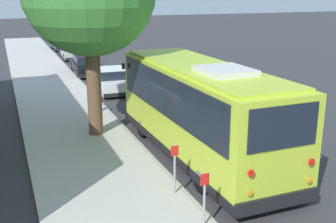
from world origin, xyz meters
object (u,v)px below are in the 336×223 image
Objects in this scene: sign_post_near at (204,199)px; parked_sedan_navy at (62,44)px; parked_sedan_white at (111,80)px; sign_post_far at (175,169)px; parked_sedan_silver at (72,51)px; parked_sedan_black at (86,65)px; fire_hydrant at (97,103)px; shuttle_bus at (200,106)px.

parked_sedan_navy is at bearing -2.51° from sign_post_near.
parked_sedan_white is 3.12× the size of sign_post_far.
parked_sedan_white is 18.35m from parked_sedan_navy.
sign_post_far is at bearing 173.26° from parked_sedan_navy.
parked_sedan_navy is (5.37, 0.02, 0.02)m from parked_sedan_silver.
sign_post_far is (1.80, 0.00, 0.02)m from sign_post_near.
parked_sedan_navy is at bearing 3.23° from parked_sedan_white.
sign_post_near is at bearing 178.89° from parked_sedan_black.
parked_sedan_black is 5.77× the size of fire_hydrant.
parked_sedan_silver is 5.45× the size of fire_hydrant.
sign_post_far reaches higher than sign_post_near.
sign_post_near is (-27.89, 1.48, 0.25)m from parked_sedan_silver.
parked_sedan_silver is (23.57, 0.46, -1.18)m from shuttle_bus.
parked_sedan_black reaches higher than fire_hydrant.
fire_hydrant is (-4.41, 1.80, -0.06)m from parked_sedan_white.
shuttle_bus is 28.97m from parked_sedan_navy.
parked_sedan_navy is 22.82m from fire_hydrant.
shuttle_bus is 16.42m from parked_sedan_black.
shuttle_bus is 23.61m from parked_sedan_silver.
sign_post_near is at bearing 178.90° from parked_sedan_silver.
sign_post_near is (-20.68, 1.29, 0.26)m from parked_sedan_black.
fire_hydrant is at bearing 1.48° from sign_post_far.
sign_post_far is at bearing 141.54° from shuttle_bus.
parked_sedan_white is at bearing -6.03° from sign_post_near.
parked_sedan_black is at bearing 5.74° from parked_sedan_white.
parked_sedan_silver is at bearing 0.27° from shuttle_bus.
shuttle_bus is 3.31m from sign_post_far.
shuttle_bus reaches higher than fire_hydrant.
parked_sedan_navy is 5.27× the size of fire_hydrant.
parked_sedan_black is at bearing 175.13° from parked_sedan_navy.
parked_sedan_silver is 26.13m from sign_post_far.
parked_sedan_black is at bearing -3.89° from sign_post_far.
parked_sedan_navy reaches higher than parked_sedan_black.
sign_post_near reaches higher than parked_sedan_black.
sign_post_far is at bearing 178.55° from parked_sedan_black.
sign_post_far is 8.71m from fire_hydrant.
parked_sedan_white reaches higher than parked_sedan_silver.
shuttle_bus is 4.82m from sign_post_near.
parked_sedan_white is 1.01× the size of parked_sedan_navy.
parked_sedan_silver is 3.30× the size of sign_post_near.
sign_post_far reaches higher than parked_sedan_white.
parked_sedan_silver is at bearing 3.28° from parked_sedan_white.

